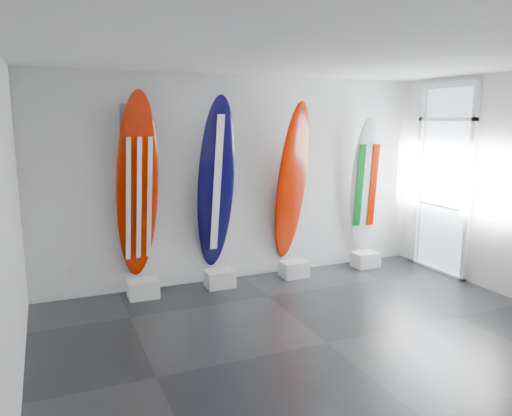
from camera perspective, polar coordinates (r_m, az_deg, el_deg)
name	(u,v)px	position (r m, az deg, el deg)	size (l,w,h in m)	color
floor	(327,343)	(5.63, 8.12, -15.04)	(6.00, 6.00, 0.00)	black
ceiling	(335,55)	(5.13, 9.01, 16.90)	(6.00, 6.00, 0.00)	white
wall_back	(242,179)	(7.39, -1.63, 3.30)	(6.00, 6.00, 0.00)	silver
wall_left	(6,232)	(4.44, -26.71, -2.52)	(5.00, 5.00, 0.00)	silver
display_block_usa	(143,289)	(6.99, -12.78, -9.01)	(0.40, 0.30, 0.24)	white
surfboard_usa	(138,187)	(6.77, -13.40, 2.36)	(0.58, 0.08, 2.55)	#8E1200
display_block_navy	(220,279)	(7.24, -4.18, -8.08)	(0.40, 0.30, 0.24)	white
surfboard_navy	(216,185)	(7.03, -4.58, 2.69)	(0.56, 0.08, 2.50)	black
display_block_swiss	(294,269)	(7.69, 4.35, -6.98)	(0.40, 0.30, 0.24)	white
surfboard_swiss	(292,183)	(7.50, 4.14, 2.91)	(0.55, 0.08, 2.43)	#8E1200
display_block_italy	(366,260)	(8.36, 12.43, -5.78)	(0.40, 0.30, 0.24)	white
surfboard_italy	(365,186)	(8.19, 12.35, 2.53)	(0.49, 0.08, 2.18)	silver
wall_outlet	(72,274)	(7.12, -20.36, -7.11)	(0.09, 0.02, 0.13)	silver
glass_door	(443,182)	(8.21, 20.66, 2.82)	(0.12, 1.16, 2.85)	white
balcony	(501,233)	(9.32, 26.24, -2.54)	(2.80, 2.20, 1.20)	slate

